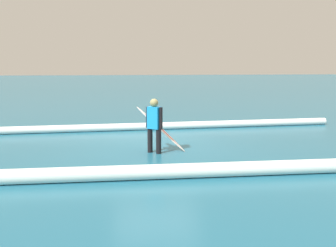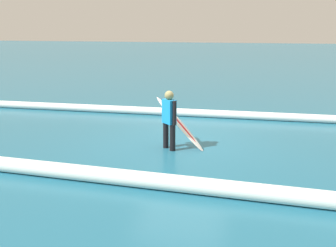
% 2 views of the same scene
% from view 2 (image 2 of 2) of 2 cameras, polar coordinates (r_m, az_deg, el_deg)
% --- Properties ---
extents(ground_plane, '(141.36, 141.36, 0.00)m').
position_cam_2_polar(ground_plane, '(9.79, 2.08, -2.56)').
color(ground_plane, '#21647F').
extents(surfer, '(0.42, 0.43, 1.47)m').
position_cam_2_polar(surfer, '(8.81, 0.18, 1.02)').
color(surfer, black).
rests_on(surfer, ground_plane).
extents(surfboard, '(1.40, 0.69, 1.24)m').
position_cam_2_polar(surfboard, '(9.05, 1.82, -0.00)').
color(surfboard, white).
rests_on(surfboard, ground_plane).
extents(wave_crest_foreground, '(15.12, 1.14, 0.26)m').
position_cam_2_polar(wave_crest_foreground, '(12.39, 2.37, 1.76)').
color(wave_crest_foreground, white).
rests_on(wave_crest_foreground, ground_plane).
extents(wave_crest_midground, '(20.65, 0.37, 0.31)m').
position_cam_2_polar(wave_crest_midground, '(7.22, -10.76, -7.94)').
color(wave_crest_midground, white).
rests_on(wave_crest_midground, ground_plane).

